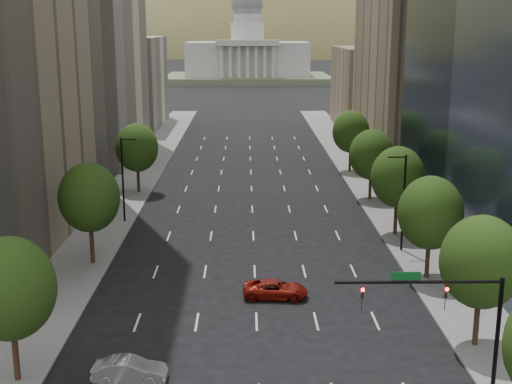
{
  "coord_description": "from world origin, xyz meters",
  "views": [
    {
      "loc": [
        -0.7,
        -3.87,
        20.08
      ],
      "look_at": [
        0.05,
        45.46,
        8.0
      ],
      "focal_mm": 47.62,
      "sensor_mm": 36.0,
      "label": 1
    }
  ],
  "objects_px": {
    "traffic_signal": "(454,310)",
    "car_silver": "(130,370)",
    "car_red_far": "(275,289)",
    "capitol": "(247,58)"
  },
  "relations": [
    {
      "from": "traffic_signal",
      "to": "car_silver",
      "type": "bearing_deg",
      "value": 173.9
    },
    {
      "from": "traffic_signal",
      "to": "car_silver",
      "type": "relative_size",
      "value": 2.13
    },
    {
      "from": "car_silver",
      "to": "car_red_far",
      "type": "bearing_deg",
      "value": -33.93
    },
    {
      "from": "car_silver",
      "to": "car_red_far",
      "type": "distance_m",
      "value": 15.3
    },
    {
      "from": "car_silver",
      "to": "car_red_far",
      "type": "xyz_separation_m",
      "value": [
        8.98,
        12.39,
        -0.03
      ]
    },
    {
      "from": "capitol",
      "to": "car_silver",
      "type": "relative_size",
      "value": 13.98
    },
    {
      "from": "traffic_signal",
      "to": "car_red_far",
      "type": "distance_m",
      "value": 17.51
    },
    {
      "from": "capitol",
      "to": "car_silver",
      "type": "xyz_separation_m",
      "value": [
        -7.48,
        -217.78,
        -7.87
      ]
    },
    {
      "from": "traffic_signal",
      "to": "car_red_far",
      "type": "xyz_separation_m",
      "value": [
        -9.03,
        14.31,
        -4.49
      ]
    },
    {
      "from": "traffic_signal",
      "to": "car_silver",
      "type": "height_order",
      "value": "traffic_signal"
    }
  ]
}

